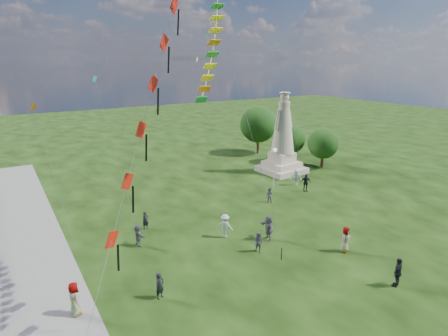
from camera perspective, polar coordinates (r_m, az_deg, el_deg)
waterfront at (r=26.76m, az=-29.37°, el=-15.62°), size 200.00×200.00×1.51m
statue at (r=44.81m, az=8.93°, el=3.79°), size 4.90×4.90×9.49m
lamppost at (r=38.63m, az=7.71°, el=1.24°), size 0.41×0.41×4.44m
tree_row at (r=51.28m, az=8.27°, el=5.52°), size 6.93×14.62×6.76m
person_0 at (r=22.51m, az=-9.77°, el=-17.26°), size 0.68×0.57×1.59m
person_1 at (r=26.86m, az=5.26°, el=-11.23°), size 0.71×0.87×1.54m
person_2 at (r=28.80m, az=0.16°, el=-8.80°), size 1.27×1.30×1.86m
person_3 at (r=25.35m, az=24.98°, el=-14.20°), size 1.21×0.86×1.87m
person_4 at (r=28.09m, az=18.01°, el=-10.33°), size 1.05×0.83×1.88m
person_5 at (r=28.33m, az=-12.93°, el=-9.94°), size 0.85×1.59×1.64m
person_6 at (r=30.82m, az=-11.86°, el=-7.81°), size 0.56×0.39×1.48m
person_7 at (r=35.83m, az=6.89°, el=-4.09°), size 0.82×0.81×1.46m
person_8 at (r=40.91m, az=10.95°, el=-1.35°), size 1.29×1.33×1.89m
person_9 at (r=39.34m, az=12.33°, el=-2.18°), size 1.22×0.98×1.85m
person_10 at (r=22.29m, az=-21.81°, el=-18.24°), size 0.68×0.99×1.88m
person_11 at (r=28.62m, az=6.77°, el=-9.01°), size 1.05×1.89×1.93m
red_kite_train at (r=20.27m, az=-11.69°, el=8.09°), size 9.44×9.35×16.74m
small_kites at (r=41.50m, az=-6.08°, el=16.78°), size 29.13×17.02×26.17m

